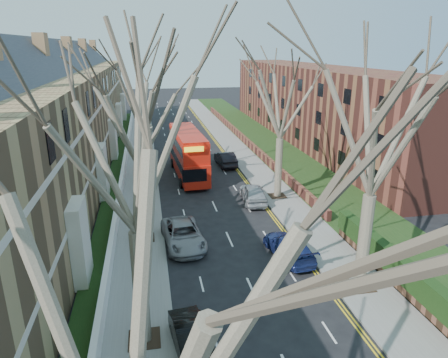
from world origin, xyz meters
TOP-DOWN VIEW (x-y plane):
  - pavement_left at (-6.00, 39.00)m, footprint 3.00×102.00m
  - pavement_right at (6.00, 39.00)m, footprint 3.00×102.00m
  - terrace_left at (-13.65, 31.00)m, footprint 9.70×78.00m
  - flats_right at (17.46, 43.00)m, footprint 13.97×54.00m
  - front_wall_left at (-7.65, 31.00)m, footprint 0.30×78.00m
  - grass_verge_right at (10.50, 39.00)m, footprint 6.00×102.00m
  - tree_left_near at (-5.70, -4.00)m, footprint 9.80×9.80m
  - tree_left_mid at (-5.70, 6.00)m, footprint 10.50×10.50m
  - tree_left_far at (-5.70, 16.00)m, footprint 10.15×10.15m
  - tree_left_dist at (-5.70, 28.00)m, footprint 10.50×10.50m
  - tree_right_mid at (5.70, 8.00)m, footprint 10.50×10.50m
  - tree_right_far at (5.70, 22.00)m, footprint 10.15×10.15m
  - double_decker_bus at (-1.21, 29.50)m, footprint 3.12×10.74m
  - car_left_mid at (-3.70, 4.91)m, footprint 1.85×4.09m
  - car_left_far at (-3.14, 14.78)m, footprint 2.87×5.42m
  - car_right_near at (3.13, 11.99)m, footprint 2.38×4.89m
  - car_right_mid at (3.35, 21.36)m, footprint 2.24×4.75m
  - car_right_far at (3.16, 32.41)m, footprint 1.88×4.77m

SIDE VIEW (x-z plane):
  - pavement_left at x=-6.00m, z-range 0.00..0.12m
  - pavement_right at x=6.00m, z-range 0.00..0.12m
  - grass_verge_right at x=10.50m, z-range 0.12..0.18m
  - front_wall_left at x=-7.65m, z-range 0.12..1.12m
  - car_left_mid at x=-3.70m, z-range 0.00..1.30m
  - car_right_near at x=3.13m, z-range 0.00..1.37m
  - car_left_far at x=-3.14m, z-range 0.00..1.45m
  - car_right_far at x=3.16m, z-range 0.00..1.54m
  - car_right_mid at x=3.35m, z-range 0.00..1.57m
  - double_decker_bus at x=-1.21m, z-range -0.04..4.42m
  - flats_right at x=17.46m, z-range -0.02..9.98m
  - terrace_left at x=-13.65m, z-range -1.27..12.33m
  - tree_left_near at x=-5.70m, z-range 2.06..15.79m
  - tree_left_far at x=-5.70m, z-range 2.13..16.35m
  - tree_right_far at x=5.70m, z-range 2.13..16.35m
  - tree_left_mid at x=-5.70m, z-range 2.20..16.91m
  - tree_right_mid at x=5.70m, z-range 2.20..16.91m
  - tree_left_dist at x=-5.70m, z-range 2.20..16.91m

